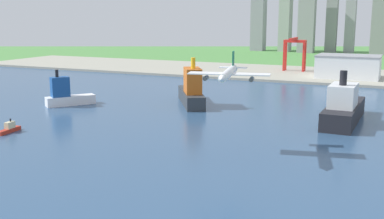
% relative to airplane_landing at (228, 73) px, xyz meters
% --- Properties ---
extents(ground_plane, '(2400.00, 2400.00, 0.00)m').
position_rel_airplane_landing_xyz_m(ground_plane, '(-16.35, 123.94, -37.73)').
color(ground_plane, '#4E8B43').
extents(water_bay, '(840.00, 360.00, 0.15)m').
position_rel_airplane_landing_xyz_m(water_bay, '(-16.35, 63.94, -37.65)').
color(water_bay, '#2D4C70').
rests_on(water_bay, ground).
extents(industrial_pier, '(840.00, 140.00, 2.50)m').
position_rel_airplane_landing_xyz_m(industrial_pier, '(-16.35, 313.94, -36.48)').
color(industrial_pier, '#9D9B8A').
rests_on(industrial_pier, ground).
extents(airplane_landing, '(38.69, 43.14, 12.41)m').
position_rel_airplane_landing_xyz_m(airplane_landing, '(0.00, 0.00, 0.00)').
color(airplane_landing, white).
extents(cargo_ship, '(18.38, 70.49, 32.42)m').
position_rel_airplane_landing_xyz_m(cargo_ship, '(41.36, 89.88, -28.82)').
color(cargo_ship, black).
rests_on(cargo_ship, water_bay).
extents(tugboat_small, '(5.23, 16.66, 7.45)m').
position_rel_airplane_landing_xyz_m(tugboat_small, '(-123.70, -12.94, -35.50)').
color(tugboat_small, '#B22D1E').
rests_on(tugboat_small, water_bay).
extents(ferry_boat, '(28.13, 33.42, 26.10)m').
position_rel_airplane_landing_xyz_m(ferry_boat, '(-147.01, 64.77, -30.07)').
color(ferry_boat, white).
rests_on(ferry_boat, water_bay).
extents(container_barge, '(42.16, 57.19, 34.94)m').
position_rel_airplane_landing_xyz_m(container_barge, '(-66.02, 104.22, -27.75)').
color(container_barge, '#2D3338').
rests_on(container_barge, water_bay).
extents(port_crane_red, '(24.19, 35.02, 37.44)m').
position_rel_airplane_landing_xyz_m(port_crane_red, '(-41.46, 328.06, -8.47)').
color(port_crane_red, red).
rests_on(port_crane_red, industrial_pier).
extents(warehouse_main, '(60.97, 42.81, 22.71)m').
position_rel_airplane_landing_xyz_m(warehouse_main, '(21.05, 291.72, -23.85)').
color(warehouse_main, white).
rests_on(warehouse_main, industrial_pier).
extents(distant_skyline, '(393.90, 50.55, 155.54)m').
position_rel_airplane_landing_xyz_m(distant_skyline, '(-8.82, 651.56, 18.89)').
color(distant_skyline, gray).
rests_on(distant_skyline, ground).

